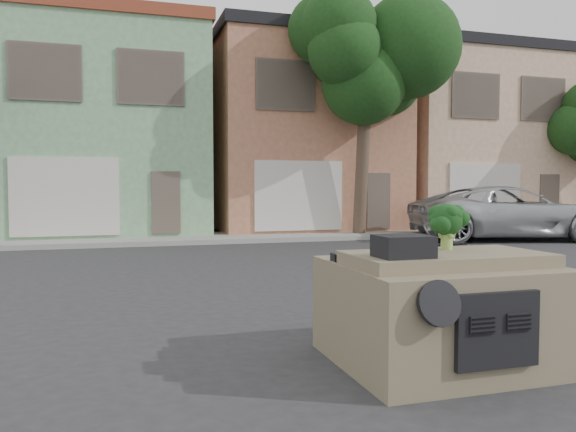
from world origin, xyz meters
name	(u,v)px	position (x,y,z in m)	size (l,w,h in m)	color
ground_plane	(329,303)	(0.00, 0.00, 0.00)	(120.00, 120.00, 0.00)	#303033
sidewalk	(214,238)	(0.00, 10.50, 0.07)	(40.00, 3.00, 0.15)	gray
townhouse_mint	(103,133)	(-3.50, 14.50, 3.77)	(7.20, 8.20, 7.55)	#80B180
townhouse_tan	(293,138)	(4.00, 14.50, 3.77)	(7.20, 8.20, 7.55)	#B47355
townhouse_beige	(450,142)	(11.50, 14.50, 3.77)	(7.20, 8.20, 7.55)	#D5AA8B
silver_pickup	(508,239)	(9.41, 7.78, 0.00)	(2.95, 6.40, 1.78)	#B6B9BC
tree_near	(362,113)	(5.00, 9.80, 4.25)	(4.40, 4.00, 8.50)	#183D14
car_dashboard	(437,307)	(0.00, -3.00, 0.56)	(2.00, 1.80, 1.12)	#74674F
instrument_hump	(403,246)	(-0.58, -3.35, 1.22)	(0.48, 0.38, 0.20)	black
wiper_arm	(442,245)	(0.28, -2.62, 1.13)	(0.70, 0.03, 0.02)	black
broccoli	(447,226)	(0.15, -2.92, 1.36)	(0.39, 0.39, 0.48)	#113311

